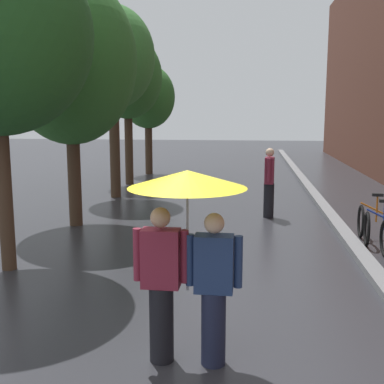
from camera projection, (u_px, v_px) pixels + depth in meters
ground_plane at (144, 354)px, 5.40m from camera, size 80.00×80.00×0.00m
kerb_strip at (317, 197)px, 14.82m from camera, size 0.30×36.00×0.12m
street_tree_1 at (70, 61)px, 10.90m from camera, size 3.01×3.01×5.69m
street_tree_2 at (112, 58)px, 14.58m from camera, size 2.56×2.56×5.80m
street_tree_3 at (127, 78)px, 17.35m from camera, size 2.48×2.48×5.35m
street_tree_4 at (148, 98)px, 20.32m from camera, size 2.25×2.25×4.57m
couple_under_umbrella at (187, 232)px, 5.01m from camera, size 1.22×1.22×2.07m
pedestrian_walking_midground at (269, 182)px, 12.19m from camera, size 0.26×0.59×1.76m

